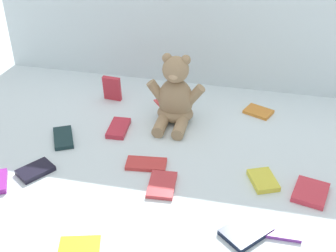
{
  "coord_description": "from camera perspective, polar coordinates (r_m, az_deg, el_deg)",
  "views": [
    {
      "loc": [
        0.27,
        -1.36,
        0.94
      ],
      "look_at": [
        -0.01,
        -0.1,
        0.1
      ],
      "focal_mm": 49.21,
      "sensor_mm": 36.0,
      "label": 1
    }
  ],
  "objects": [
    {
      "name": "teddy_bear",
      "position": [
        1.71,
        0.89,
        3.53
      ],
      "size": [
        0.22,
        0.19,
        0.27
      ],
      "rotation": [
        0.0,
        0.0,
        -0.01
      ],
      "color": "#9E7F5B",
      "rests_on": "ground_plane"
    },
    {
      "name": "book_case_2",
      "position": [
        1.48,
        17.24,
        -7.86
      ],
      "size": [
        0.12,
        0.14,
        0.02
      ],
      "primitive_type": "cube",
      "rotation": [
        0.0,
        0.0,
        2.91
      ],
      "color": "#D13442",
      "rests_on": "ground_plane"
    },
    {
      "name": "book_case_5",
      "position": [
        1.87,
        -0.06,
        3.11
      ],
      "size": [
        0.12,
        0.11,
        0.01
      ],
      "primitive_type": "cube",
      "rotation": [
        0.0,
        0.0,
        5.38
      ],
      "color": "#D34141",
      "rests_on": "ground_plane"
    },
    {
      "name": "book_case_1",
      "position": [
        1.53,
        -2.72,
        -4.72
      ],
      "size": [
        0.14,
        0.08,
        0.01
      ],
      "primitive_type": "cube",
      "rotation": [
        0.0,
        0.0,
        1.68
      ],
      "color": "#C63534",
      "rests_on": "ground_plane"
    },
    {
      "name": "book_case_7",
      "position": [
        1.69,
        -12.85,
        -1.43
      ],
      "size": [
        0.12,
        0.15,
        0.02
      ],
      "primitive_type": "cube",
      "rotation": [
        0.0,
        0.0,
        3.61
      ],
      "color": "#142A2D",
      "rests_on": "ground_plane"
    },
    {
      "name": "ground_plane",
      "position": [
        1.68,
        0.97,
        -1.07
      ],
      "size": [
        3.2,
        3.2,
        0.0
      ],
      "primitive_type": "plane",
      "color": "silver"
    },
    {
      "name": "book_case_0",
      "position": [
        1.44,
        -0.75,
        -7.29
      ],
      "size": [
        0.09,
        0.13,
        0.01
      ],
      "primitive_type": "cube",
      "rotation": [
        0.0,
        0.0,
        3.22
      ],
      "color": "#C4383D",
      "rests_on": "ground_plane"
    },
    {
      "name": "book_case_11",
      "position": [
        1.56,
        -16.09,
        -5.3
      ],
      "size": [
        0.12,
        0.13,
        0.02
      ],
      "primitive_type": "cube",
      "rotation": [
        0.0,
        0.0,
        5.67
      ],
      "color": "black",
      "rests_on": "ground_plane"
    },
    {
      "name": "book_case_4",
      "position": [
        1.29,
        -10.9,
        -14.24
      ],
      "size": [
        0.12,
        0.09,
        0.01
      ],
      "primitive_type": "cube",
      "rotation": [
        0.0,
        0.0,
        4.98
      ],
      "color": "gold",
      "rests_on": "ground_plane"
    },
    {
      "name": "book_case_12",
      "position": [
        1.88,
        -6.94,
        4.63
      ],
      "size": [
        0.07,
        0.03,
        0.1
      ],
      "primitive_type": "cube",
      "rotation": [
        0.07,
        0.0,
        -0.09
      ],
      "color": "red",
      "rests_on": "ground_plane"
    },
    {
      "name": "book_case_6",
      "position": [
        1.32,
        9.63,
        -12.72
      ],
      "size": [
        0.15,
        0.16,
        0.02
      ],
      "primitive_type": "cube",
      "rotation": [
        0.0,
        0.0,
        2.44
      ],
      "color": "black",
      "rests_on": "ground_plane"
    },
    {
      "name": "book_case_3",
      "position": [
        1.7,
        -6.16,
        -0.27
      ],
      "size": [
        0.07,
        0.13,
        0.02
      ],
      "primitive_type": "cube",
      "rotation": [
        0.0,
        0.0,
        0.06
      ],
      "color": "#BF2A3A",
      "rests_on": "ground_plane"
    },
    {
      "name": "book_case_13",
      "position": [
        1.49,
        11.7,
        -6.6
      ],
      "size": [
        0.11,
        0.13,
        0.02
      ],
      "primitive_type": "cube",
      "rotation": [
        0.0,
        0.0,
        0.41
      ],
      "color": "yellow",
      "rests_on": "ground_plane"
    },
    {
      "name": "backdrop_drape",
      "position": [
        1.9,
        3.73,
        14.32
      ],
      "size": [
        1.72,
        0.03,
        0.66
      ],
      "primitive_type": "cube",
      "color": "silver",
      "rests_on": "ground_plane"
    },
    {
      "name": "book_case_8",
      "position": [
        1.34,
        14.05,
        -12.41
      ],
      "size": [
        0.1,
        0.07,
        0.01
      ],
      "primitive_type": "cube",
      "rotation": [
        0.0,
        0.0,
        4.72
      ],
      "color": "purple",
      "rests_on": "ground_plane"
    },
    {
      "name": "book_case_10",
      "position": [
        1.83,
        11.14,
        1.76
      ],
      "size": [
        0.12,
        0.11,
        0.01
      ],
      "primitive_type": "cube",
      "rotation": [
        0.0,
        0.0,
        1.17
      ],
      "color": "orange",
      "rests_on": "ground_plane"
    }
  ]
}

